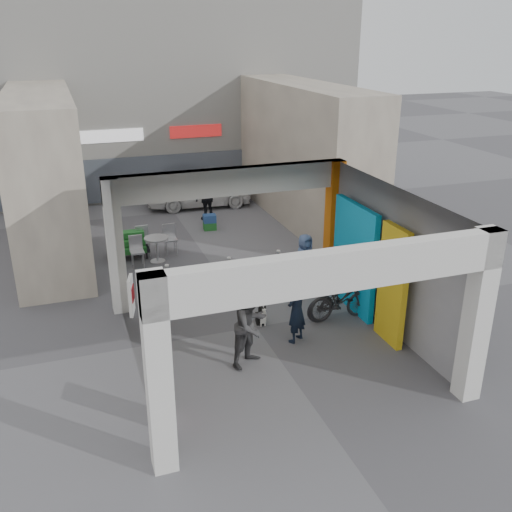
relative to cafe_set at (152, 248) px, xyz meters
name	(u,v)px	position (x,y,z in m)	size (l,w,h in m)	color
ground	(256,327)	(1.64, -5.32, -0.34)	(90.00, 90.00, 0.00)	#5C5C62
arcade_canopy	(292,248)	(2.18, -6.14, 1.96)	(6.40, 6.45, 6.40)	silver
far_building	(150,98)	(1.64, 8.67, 3.65)	(18.00, 4.08, 8.00)	white
plaza_bldg_left	(46,173)	(-2.86, 2.18, 2.16)	(2.00, 9.00, 5.00)	#BEB29D
plaza_bldg_right	(304,154)	(6.14, 2.18, 2.16)	(2.00, 9.00, 5.00)	#BEB29D
bollard_left	(168,280)	(-0.02, -2.77, 0.09)	(0.09, 0.09, 0.85)	#95999D
bollard_center	(229,274)	(1.66, -3.01, 0.13)	(0.09, 0.09, 0.94)	#95999D
bollard_right	(278,265)	(3.21, -2.76, 0.09)	(0.09, 0.09, 0.85)	#95999D
advert_board_near	(166,399)	(-1.10, -8.20, 0.17)	(0.20, 0.55, 1.00)	silver
advert_board_far	(131,295)	(-1.10, -3.59, 0.17)	(0.21, 0.55, 1.00)	silver
cafe_set	(152,248)	(0.00, 0.00, 0.00)	(1.58, 1.27, 0.95)	#B2B2B7
produce_stand	(129,248)	(-0.68, 0.31, -0.01)	(1.25, 0.68, 0.82)	black
crate_stack	(210,222)	(2.45, 2.12, -0.06)	(0.48, 0.39, 0.56)	#195A1D
border_collie	(261,315)	(1.82, -5.23, -0.10)	(0.22, 0.44, 0.61)	black
man_with_dog	(297,310)	(2.30, -6.24, 0.46)	(0.58, 0.38, 1.59)	black
man_back_turned	(251,325)	(1.01, -6.79, 0.59)	(0.90, 0.70, 1.85)	#39393B
man_elderly	(305,259)	(3.80, -3.31, 0.40)	(0.72, 0.47, 1.47)	#5772AA
man_crates	(207,198)	(2.69, 3.26, 0.53)	(1.02, 0.42, 1.74)	black
bicycle_front	(344,295)	(3.94, -5.45, 0.21)	(0.73, 2.09, 1.10)	black
bicycle_rear	(340,300)	(3.74, -5.62, 0.19)	(0.49, 1.75, 1.05)	black
white_van	(199,189)	(2.81, 5.15, 0.39)	(1.71, 4.24, 1.45)	white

